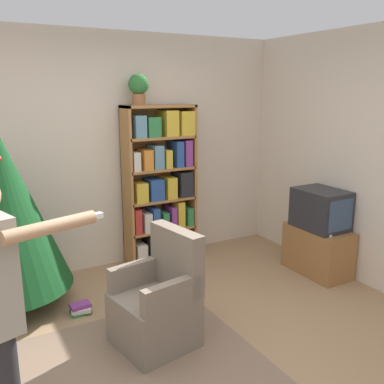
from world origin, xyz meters
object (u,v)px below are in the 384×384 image
(christmas_tree, at_px, (1,208))
(armchair, at_px, (158,305))
(bookshelf, at_px, (162,186))
(potted_plant, at_px, (139,87))
(television, at_px, (321,209))

(christmas_tree, xyz_separation_m, armchair, (0.97, -1.17, -0.65))
(bookshelf, height_order, armchair, bookshelf)
(bookshelf, bearing_deg, armchair, -116.53)
(potted_plant, bearing_deg, television, -37.08)
(television, distance_m, christmas_tree, 3.18)
(bookshelf, height_order, christmas_tree, bookshelf)
(television, distance_m, potted_plant, 2.35)
(armchair, bearing_deg, potted_plant, 151.39)
(bookshelf, relative_size, potted_plant, 5.53)
(television, relative_size, christmas_tree, 0.31)
(bookshelf, relative_size, armchair, 1.98)
(christmas_tree, height_order, potted_plant, potted_plant)
(television, distance_m, armchair, 2.17)
(television, height_order, potted_plant, potted_plant)
(bookshelf, bearing_deg, television, -41.81)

